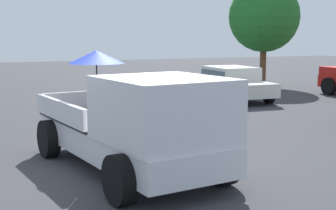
% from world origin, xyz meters
% --- Properties ---
extents(ground_plane, '(80.00, 80.00, 0.00)m').
position_xyz_m(ground_plane, '(0.00, 0.00, 0.00)').
color(ground_plane, '#38383D').
extents(pickup_truck_main, '(5.25, 2.77, 2.27)m').
position_xyz_m(pickup_truck_main, '(0.42, 0.06, 0.97)').
color(pickup_truck_main, black).
rests_on(pickup_truck_main, ground).
extents(parked_sedan_near, '(4.40, 2.17, 1.33)m').
position_xyz_m(parked_sedan_near, '(-8.05, 7.23, 0.74)').
color(parked_sedan_near, black).
rests_on(parked_sedan_near, ground).
extents(tree_by_lot, '(3.57, 3.57, 5.29)m').
position_xyz_m(tree_by_lot, '(-12.14, 11.56, 3.50)').
color(tree_by_lot, brown).
rests_on(tree_by_lot, ground).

